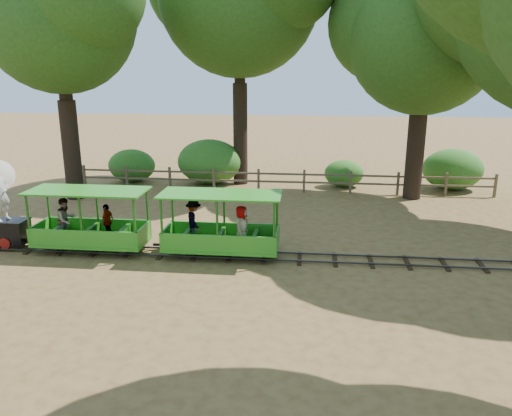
# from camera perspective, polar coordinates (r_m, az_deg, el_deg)

# --- Properties ---
(ground) EXTENTS (90.00, 90.00, 0.00)m
(ground) POSITION_cam_1_polar(r_m,az_deg,el_deg) (14.38, 0.98, -5.73)
(ground) COLOR olive
(ground) RESTS_ON ground
(track) EXTENTS (22.00, 1.00, 0.10)m
(track) POSITION_cam_1_polar(r_m,az_deg,el_deg) (14.36, 0.99, -5.48)
(track) COLOR #3F3D3A
(track) RESTS_ON ground
(carriage_front) EXTENTS (3.42, 1.39, 1.77)m
(carriage_front) POSITION_cam_1_polar(r_m,az_deg,el_deg) (15.45, -18.78, -2.00)
(carriage_front) COLOR #2F9520
(carriage_front) RESTS_ON track
(carriage_rear) EXTENTS (3.42, 1.46, 1.77)m
(carriage_rear) POSITION_cam_1_polar(r_m,az_deg,el_deg) (14.33, -4.39, -2.49)
(carriage_rear) COLOR #2F9520
(carriage_rear) RESTS_ON track
(oak_nw) EXTENTS (7.43, 6.54, 10.19)m
(oak_nw) POSITION_cam_1_polar(r_m,az_deg,el_deg) (21.83, -21.77, 20.57)
(oak_nw) COLOR #2D2116
(oak_nw) RESTS_ON ground
(oak_ne) EXTENTS (7.42, 6.53, 9.37)m
(oak_ne) POSITION_cam_1_polar(r_m,az_deg,el_deg) (21.40, 18.71, 18.78)
(oak_ne) COLOR #2D2116
(oak_ne) RESTS_ON ground
(fence) EXTENTS (18.10, 0.10, 1.00)m
(fence) POSITION_cam_1_polar(r_m,az_deg,el_deg) (21.87, 2.90, 3.34)
(fence) COLOR brown
(fence) RESTS_ON ground
(shrub_west) EXTENTS (2.24, 1.73, 1.55)m
(shrub_west) POSITION_cam_1_polar(r_m,az_deg,el_deg) (24.56, -14.01, 4.73)
(shrub_west) COLOR #2D6B1E
(shrub_west) RESTS_ON ground
(shrub_mid_w) EXTENTS (3.01, 2.31, 2.08)m
(shrub_mid_w) POSITION_cam_1_polar(r_m,az_deg,el_deg) (23.49, -5.33, 5.30)
(shrub_mid_w) COLOR #2D6B1E
(shrub_mid_w) RESTS_ON ground
(shrub_mid_e) EXTENTS (1.78, 1.37, 1.23)m
(shrub_mid_e) POSITION_cam_1_polar(r_m,az_deg,el_deg) (23.16, 10.01, 3.91)
(shrub_mid_e) COLOR #2D6B1E
(shrub_mid_e) RESTS_ON ground
(shrub_east) EXTENTS (2.64, 2.03, 1.83)m
(shrub_east) POSITION_cam_1_polar(r_m,az_deg,el_deg) (23.91, 21.57, 4.14)
(shrub_east) COLOR #2D6B1E
(shrub_east) RESTS_ON ground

